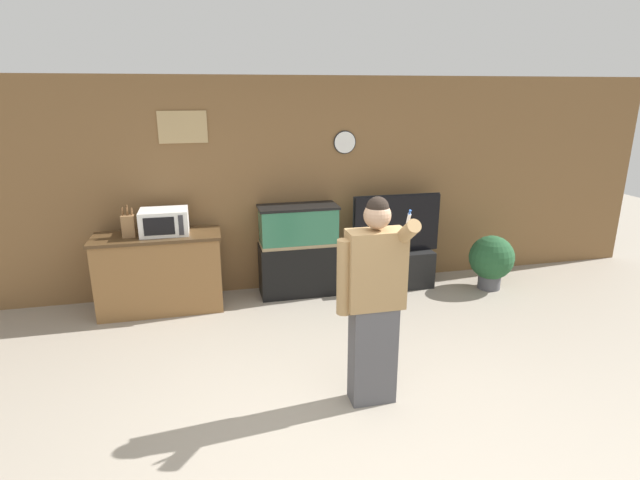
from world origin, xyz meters
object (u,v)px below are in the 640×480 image
object	(u,v)px
person_standing	(373,300)
potted_plant	(491,259)
knife_block	(128,226)
tv_on_stand	(395,260)
aquarium_on_stand	(298,250)
counter_island	(160,272)
microwave	(164,222)

from	to	relation	value
person_standing	potted_plant	xyz separation A→B (m)	(2.25, 1.94, -0.49)
knife_block	tv_on_stand	distance (m)	3.21
tv_on_stand	knife_block	bearing A→B (deg)	-178.63
aquarium_on_stand	tv_on_stand	distance (m)	1.26
potted_plant	tv_on_stand	bearing A→B (deg)	163.72
counter_island	microwave	bearing A→B (deg)	12.93
microwave	knife_block	distance (m)	0.38
microwave	potted_plant	distance (m)	3.99
counter_island	aquarium_on_stand	bearing A→B (deg)	4.05
counter_island	tv_on_stand	distance (m)	2.87
microwave	potted_plant	xyz separation A→B (m)	(3.92, -0.30, -0.65)
aquarium_on_stand	person_standing	xyz separation A→B (m)	(0.15, -2.33, 0.32)
microwave	potted_plant	bearing A→B (deg)	-4.39
person_standing	potted_plant	size ratio (longest dim) A/B	2.45
microwave	person_standing	distance (m)	2.80
microwave	person_standing	world-z (taller)	person_standing
counter_island	aquarium_on_stand	size ratio (longest dim) A/B	1.25
counter_island	tv_on_stand	world-z (taller)	tv_on_stand
counter_island	knife_block	bearing A→B (deg)	-176.46
knife_block	person_standing	distance (m)	3.01
knife_block	potted_plant	distance (m)	4.35
microwave	aquarium_on_stand	size ratio (longest dim) A/B	0.46
person_standing	knife_block	bearing A→B (deg)	132.98
counter_island	microwave	size ratio (longest dim) A/B	2.69
counter_island	person_standing	bearing A→B (deg)	-51.38
microwave	person_standing	bearing A→B (deg)	-53.18
counter_island	potted_plant	bearing A→B (deg)	-3.97
microwave	potted_plant	world-z (taller)	microwave
knife_block	potted_plant	xyz separation A→B (m)	(4.30, -0.26, -0.63)
person_standing	tv_on_stand	bearing A→B (deg)	64.39
aquarium_on_stand	knife_block	bearing A→B (deg)	-176.03
counter_island	person_standing	world-z (taller)	person_standing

